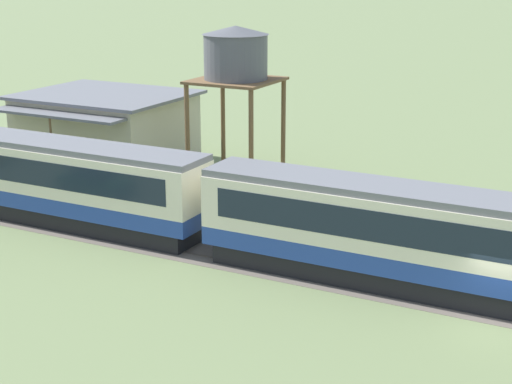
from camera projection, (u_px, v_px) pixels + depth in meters
name	position (u px, v px, depth m)	size (l,w,h in m)	color
ground_plane	(498.00, 325.00, 28.73)	(600.00, 600.00, 0.00)	#707F51
passenger_train	(213.00, 203.00, 35.29)	(87.74, 2.86, 4.25)	#234293
railway_track	(384.00, 284.00, 32.39)	(140.53, 3.60, 0.04)	#665B51
station_building	(106.00, 127.00, 51.46)	(10.49, 9.74, 4.52)	beige
water_tower	(236.00, 57.00, 45.71)	(4.74, 4.74, 9.20)	brown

